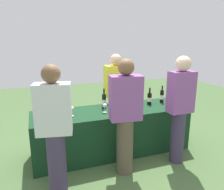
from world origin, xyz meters
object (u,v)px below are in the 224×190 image
at_px(wine_bottle_2, 111,101).
at_px(wine_glass_0, 60,111).
at_px(wine_bottle_4, 132,98).
at_px(wine_bottle_6, 162,96).
at_px(wine_bottle_0, 63,105).
at_px(server_pouring, 116,93).
at_px(guest_0, 55,128).
at_px(guest_2, 180,106).
at_px(wine_bottle_1, 104,101).
at_px(wine_glass_1, 72,109).
at_px(wine_glass_2, 105,106).
at_px(wine_bottle_5, 149,98).
at_px(guest_1, 125,114).
at_px(wine_bottle_3, 116,100).

height_order(wine_bottle_2, wine_glass_0, wine_bottle_2).
height_order(wine_bottle_4, wine_bottle_6, wine_bottle_4).
bearing_deg(wine_bottle_0, wine_glass_0, -106.14).
distance_m(wine_bottle_0, server_pouring, 1.15).
height_order(wine_bottle_6, guest_0, guest_0).
xyz_separation_m(wine_glass_0, guest_2, (1.66, -0.56, 0.06)).
height_order(wine_bottle_6, server_pouring, server_pouring).
bearing_deg(guest_2, wine_bottle_1, 137.74).
bearing_deg(wine_bottle_6, wine_bottle_0, 177.43).
xyz_separation_m(wine_glass_1, wine_glass_2, (0.51, -0.01, -0.00)).
relative_size(wine_glass_2, guest_2, 0.09).
bearing_deg(wine_bottle_4, wine_bottle_6, -4.64).
height_order(wine_bottle_4, wine_bottle_5, wine_bottle_4).
bearing_deg(server_pouring, wine_bottle_1, 48.72).
relative_size(wine_glass_2, guest_0, 0.09).
height_order(wine_bottle_2, wine_glass_2, wine_bottle_2).
relative_size(wine_bottle_6, wine_glass_0, 2.34).
relative_size(wine_bottle_1, wine_bottle_6, 1.02).
xyz_separation_m(wine_bottle_6, guest_1, (-1.04, -0.74, 0.02)).
relative_size(wine_glass_0, guest_2, 0.09).
xyz_separation_m(wine_glass_2, guest_1, (0.11, -0.54, 0.02)).
bearing_deg(wine_glass_1, wine_bottle_2, 12.10).
distance_m(wine_bottle_2, wine_bottle_4, 0.42).
bearing_deg(guest_2, guest_1, 177.78).
relative_size(wine_bottle_2, wine_bottle_4, 0.98).
height_order(wine_bottle_3, wine_bottle_6, wine_bottle_6).
bearing_deg(wine_bottle_4, wine_bottle_5, -14.60).
xyz_separation_m(wine_glass_0, wine_glass_2, (0.69, -0.00, 0.01)).
bearing_deg(guest_0, wine_glass_0, 90.03).
height_order(wine_bottle_4, wine_glass_1, wine_bottle_4).
bearing_deg(wine_bottle_6, guest_1, -144.59).
relative_size(wine_bottle_4, guest_2, 0.20).
xyz_separation_m(wine_bottle_2, wine_bottle_5, (0.72, 0.00, -0.02)).
relative_size(wine_bottle_0, wine_bottle_4, 0.97).
xyz_separation_m(wine_glass_1, guest_1, (0.63, -0.56, 0.02)).
distance_m(wine_bottle_1, wine_bottle_4, 0.51).
bearing_deg(wine_bottle_3, wine_bottle_1, -175.16).
bearing_deg(wine_bottle_5, wine_glass_2, -169.62).
bearing_deg(wine_bottle_4, wine_bottle_1, -179.34).
height_order(wine_bottle_6, wine_glass_1, wine_bottle_6).
relative_size(wine_bottle_6, wine_glass_2, 2.20).
distance_m(wine_bottle_4, wine_glass_2, 0.62).
bearing_deg(wine_bottle_6, wine_bottle_3, 176.03).
height_order(wine_bottle_2, wine_bottle_5, wine_bottle_2).
bearing_deg(wine_glass_0, wine_glass_1, 4.09).
distance_m(wine_bottle_1, guest_2, 1.21).
bearing_deg(wine_bottle_6, server_pouring, 143.81).
bearing_deg(wine_bottle_3, wine_glass_2, -138.49).
xyz_separation_m(wine_bottle_4, wine_glass_2, (-0.57, -0.24, -0.01)).
height_order(wine_glass_2, server_pouring, server_pouring).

